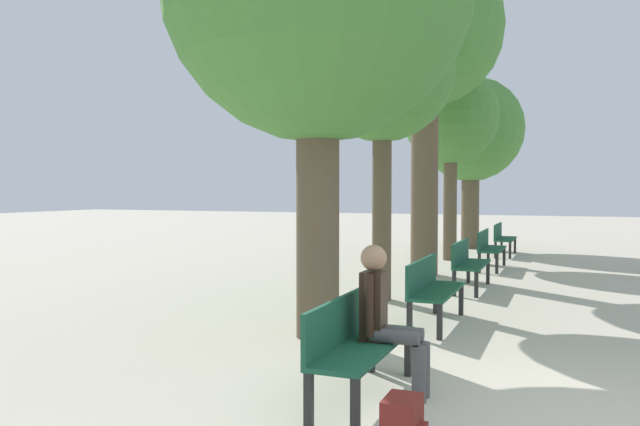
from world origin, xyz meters
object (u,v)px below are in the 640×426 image
object	(u,v)px
bench_row_4	(502,236)
tree_row_4	(471,131)
tree_row_3	(451,118)
tree_row_1	(382,73)
bench_row_2	(467,261)
person_seated	(387,315)
bench_row_1	(431,286)
bench_row_0	(355,338)
bench_row_3	(488,246)
tree_row_2	(425,35)

from	to	relation	value
bench_row_4	tree_row_4	world-z (taller)	tree_row_4
tree_row_3	tree_row_1	bearing A→B (deg)	-90.00
bench_row_2	person_seated	bearing A→B (deg)	-87.86
bench_row_1	tree_row_1	bearing A→B (deg)	125.73
bench_row_4	bench_row_1	bearing A→B (deg)	-90.00
bench_row_0	tree_row_4	xyz separation A→B (m)	(-1.11, 14.02, 2.98)
bench_row_1	tree_row_3	xyz separation A→B (m)	(-1.11, 7.58, 3.01)
tree_row_4	person_seated	distance (m)	14.19
bench_row_0	tree_row_4	distance (m)	14.37
tree_row_3	tree_row_4	xyz separation A→B (m)	(-0.00, 3.38, -0.02)
bench_row_0	person_seated	xyz separation A→B (m)	(0.22, 0.17, 0.17)
bench_row_3	person_seated	xyz separation A→B (m)	(0.22, -9.00, 0.17)
bench_row_0	bench_row_2	size ratio (longest dim) A/B	1.00
bench_row_4	tree_row_3	size ratio (longest dim) A/B	0.34
bench_row_4	tree_row_1	world-z (taller)	tree_row_1
tree_row_1	person_seated	bearing A→B (deg)	-73.29
bench_row_0	person_seated	world-z (taller)	person_seated
person_seated	tree_row_2	bearing A→B (deg)	100.02
tree_row_2	tree_row_3	world-z (taller)	tree_row_2
bench_row_1	tree_row_1	xyz separation A→B (m)	(-1.11, 1.54, 3.07)
bench_row_0	tree_row_2	distance (m)	8.91
bench_row_3	tree_row_3	size ratio (longest dim) A/B	0.34
bench_row_0	bench_row_3	distance (m)	9.17
bench_row_0	tree_row_1	xyz separation A→B (m)	(-1.11, 4.59, 3.07)
bench_row_4	tree_row_4	size ratio (longest dim) A/B	0.32
tree_row_1	tree_row_3	bearing A→B (deg)	90.00
bench_row_0	bench_row_1	size ratio (longest dim) A/B	1.00
tree_row_1	bench_row_3	bearing A→B (deg)	76.42
bench_row_1	bench_row_4	size ratio (longest dim) A/B	1.00
tree_row_1	person_seated	xyz separation A→B (m)	(1.33, -4.42, -2.89)
tree_row_1	person_seated	distance (m)	5.45
tree_row_3	tree_row_2	bearing A→B (deg)	-90.00
bench_row_3	tree_row_4	world-z (taller)	tree_row_4
tree_row_4	tree_row_3	bearing A→B (deg)	-90.00
bench_row_0	bench_row_3	bearing A→B (deg)	90.00
person_seated	bench_row_3	bearing A→B (deg)	91.41
bench_row_1	person_seated	bearing A→B (deg)	-85.60
bench_row_4	tree_row_1	distance (m)	8.30
bench_row_4	tree_row_2	distance (m)	6.39
bench_row_3	tree_row_4	distance (m)	5.80
bench_row_3	person_seated	world-z (taller)	person_seated
bench_row_1	tree_row_4	world-z (taller)	tree_row_4
tree_row_3	bench_row_0	bearing A→B (deg)	-84.06
tree_row_2	tree_row_4	world-z (taller)	tree_row_2
bench_row_1	bench_row_3	xyz separation A→B (m)	(0.00, 6.11, 0.00)
tree_row_3	person_seated	distance (m)	10.92
bench_row_3	tree_row_4	xyz separation A→B (m)	(-1.11, 4.84, 2.98)
bench_row_1	bench_row_4	distance (m)	9.17
bench_row_3	tree_row_3	bearing A→B (deg)	127.11
tree_row_4	person_seated	bearing A→B (deg)	-84.52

